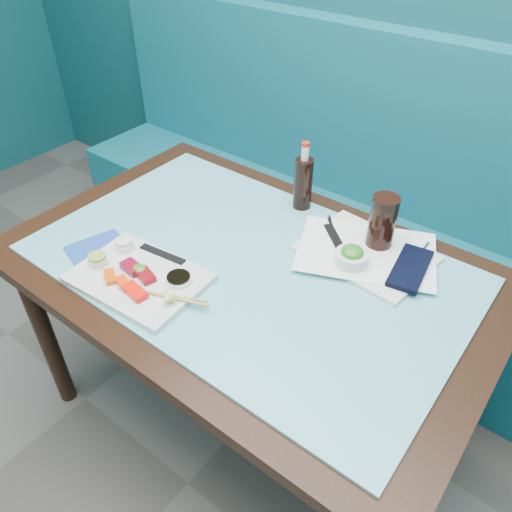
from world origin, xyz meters
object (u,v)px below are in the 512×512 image
Objects in this scene: booth_bench at (367,233)px; serving_tray at (366,253)px; blue_napkin at (99,252)px; sashimi_plate at (139,278)px; seaweed_bowl at (351,258)px; cola_bottle_body at (303,184)px; cola_glass at (382,222)px; dining_table at (248,286)px.

serving_tray is at bearing -67.13° from booth_bench.
booth_bench is 1.20m from blue_napkin.
sashimi_plate is 0.59m from seaweed_bowl.
cola_bottle_body is (-0.04, -0.50, 0.47)m from booth_bench.
sashimi_plate is 0.99× the size of serving_tray.
serving_tray is at bearing -19.34° from cola_bottle_body.
cola_glass reaches higher than cola_bottle_body.
seaweed_bowl reaches higher than sashimi_plate.
booth_bench reaches higher than blue_napkin.
booth_bench reaches higher than cola_bottle_body.
sashimi_plate is at bearing -136.56° from seaweed_bowl.
booth_bench is 8.52× the size of sashimi_plate.
dining_table is 3.94× the size of serving_tray.
serving_tray is 0.78m from blue_napkin.
cola_glass is (0.26, 0.29, 0.18)m from dining_table.
sashimi_plate is 2.19× the size of cola_glass.
serving_tray reaches higher than blue_napkin.
cola_bottle_body is at bearing 72.21° from sashimi_plate.
serving_tray is (0.44, 0.48, -0.00)m from sashimi_plate.
seaweed_bowl reaches higher than blue_napkin.
sashimi_plate is at bearing -127.09° from dining_table.
seaweed_bowl is 0.58× the size of cola_glass.
sashimi_plate is at bearing -103.93° from cola_bottle_body.
serving_tray is at bearing -100.30° from cola_glass.
serving_tray is at bearing 43.77° from sashimi_plate.
booth_bench is 18.67× the size of cola_glass.
seaweed_bowl is at bearing 39.58° from sashimi_plate.
seaweed_bowl is 0.58× the size of blue_napkin.
blue_napkin is (-0.19, 0.01, -0.01)m from sashimi_plate.
serving_tray is (0.25, 0.24, 0.10)m from dining_table.
booth_bench is 1.17m from sashimi_plate.
dining_table is at bearing -90.00° from booth_bench.
cola_glass reaches higher than seaweed_bowl.
sashimi_plate is 0.19m from blue_napkin.
serving_tray is 0.10m from cola_glass.
sashimi_plate reaches higher than blue_napkin.
cola_bottle_body is 0.67m from blue_napkin.
dining_table is 3.98× the size of sashimi_plate.
sashimi_plate is 2.05× the size of cola_bottle_body.
cola_bottle_body is (-0.30, 0.05, -0.01)m from cola_glass.
sashimi_plate reaches higher than dining_table.
sashimi_plate is (-0.18, -0.24, 0.10)m from dining_table.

